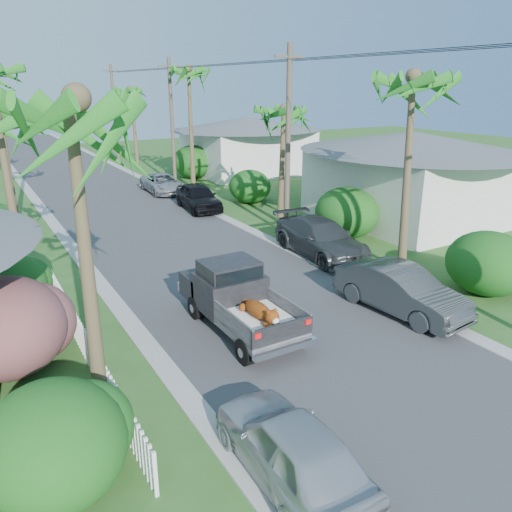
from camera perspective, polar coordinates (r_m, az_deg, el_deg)
ground at (r=13.05m, az=15.31°, el=-15.38°), size 120.00×120.00×0.00m
road at (r=34.00m, az=-16.12°, el=6.08°), size 8.00×100.00×0.02m
curb_left at (r=33.23m, az=-23.30°, el=5.01°), size 0.60×100.00×0.06m
curb_right at (r=35.27m, az=-9.35°, el=7.06°), size 0.60×100.00×0.06m
pickup_truck at (r=15.56m, az=-2.51°, el=-4.53°), size 1.98×5.12×2.06m
parked_car_rn at (r=17.19m, az=16.19°, el=-3.81°), size 2.12×4.83×1.54m
parked_car_rm at (r=22.12m, az=7.41°, el=2.00°), size 2.56×5.59×1.58m
parked_car_rf at (r=30.38m, az=-6.62°, el=6.71°), size 2.28×4.74×1.56m
parked_car_rd at (r=35.65m, az=-10.62°, el=8.14°), size 2.33×4.75×1.30m
parked_car_ln at (r=10.16m, az=4.08°, el=-21.06°), size 1.77×4.16×1.40m
palm_l_a at (r=10.39m, az=-20.78°, el=16.21°), size 4.40×4.40×8.20m
palm_r_a at (r=19.55m, az=17.92°, el=18.78°), size 4.40×4.40×8.70m
palm_r_b at (r=26.67m, az=3.09°, el=16.31°), size 4.40×4.40×7.20m
palm_r_c at (r=36.17m, az=-7.72°, el=20.33°), size 4.40×4.40×9.40m
palm_r_d at (r=49.42m, az=-14.06°, el=18.00°), size 4.40×4.40×8.00m
shrub_l_a at (r=10.28m, az=-22.06°, el=-19.26°), size 2.60×2.86×2.20m
shrub_l_b at (r=14.49m, az=-26.64°, el=-7.30°), size 3.00×3.30×2.60m
shrub_l_c at (r=18.32m, az=-26.39°, el=-2.90°), size 2.40×2.64×2.00m
shrub_r_a at (r=19.71m, az=25.04°, el=-0.76°), size 2.80×3.08×2.30m
shrub_r_b at (r=24.92m, az=10.32°, el=4.89°), size 3.00×3.30×2.50m
shrub_r_c at (r=31.98m, az=-0.70°, el=7.95°), size 2.60×2.86×2.10m
shrub_r_d at (r=40.98m, az=-7.19°, el=10.64°), size 3.20×3.52×2.60m
picket_fence at (r=14.55m, az=-18.88°, el=-9.65°), size 0.10×11.00×1.00m
house_right_near at (r=28.99m, az=17.06°, el=8.31°), size 8.00×9.00×4.80m
house_right_far at (r=43.09m, az=-1.00°, el=12.29°), size 9.00×8.00×4.60m
utility_pole_b at (r=24.57m, az=3.68°, el=12.90°), size 1.60×0.26×9.00m
utility_pole_c at (r=37.88m, az=-9.58°, el=14.87°), size 1.60×0.26×9.00m
utility_pole_d at (r=52.12m, az=-15.85°, el=15.53°), size 1.60×0.26×9.00m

